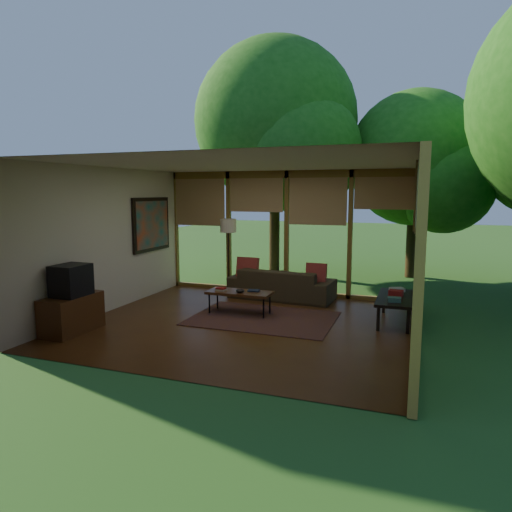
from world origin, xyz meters
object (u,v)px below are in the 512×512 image
at_px(sofa, 282,284).
at_px(side_console, 396,299).
at_px(media_cabinet, 72,314).
at_px(coffee_table, 240,293).
at_px(television, 71,280).
at_px(floor_lamp, 228,230).

relative_size(sofa, side_console, 1.56).
height_order(media_cabinet, side_console, media_cabinet).
distance_m(coffee_table, side_console, 2.77).
height_order(sofa, side_console, sofa).
distance_m(sofa, television, 4.23).
distance_m(media_cabinet, television, 0.55).
xyz_separation_m(media_cabinet, coffee_table, (2.13, 1.94, 0.09)).
bearing_deg(floor_lamp, media_cabinet, -108.11).
bearing_deg(coffee_table, television, -137.45).
bearing_deg(television, floor_lamp, 72.18).
bearing_deg(television, sofa, 53.57).
bearing_deg(sofa, side_console, 160.18).
bearing_deg(floor_lamp, side_console, -19.50).
bearing_deg(coffee_table, media_cabinet, -137.72).
bearing_deg(side_console, sofa, 156.05).
bearing_deg(media_cabinet, coffee_table, 42.28).
bearing_deg(floor_lamp, television, -107.82).
bearing_deg(sofa, coffee_table, 79.30).
xyz_separation_m(sofa, television, (-2.49, -3.38, 0.53)).
relative_size(coffee_table, side_console, 0.86).
height_order(media_cabinet, coffee_table, media_cabinet).
xyz_separation_m(floor_lamp, side_console, (3.68, -1.30, -1.00)).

